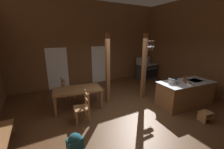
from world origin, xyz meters
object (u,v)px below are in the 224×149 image
at_px(step_stool, 205,115).
at_px(bench_along_left_wall, 2,140).
at_px(mixing_bowl_on_counter, 190,84).
at_px(backpack, 75,145).
at_px(stove_range, 147,71).
at_px(ladderback_chair_near_window, 67,89).
at_px(stockpot_on_counter, 172,81).
at_px(kitchen_island, 185,93).
at_px(ladderback_chair_by_post, 83,107).
at_px(bottle_tall_on_counter, 186,80).
at_px(dining_table, 78,91).
at_px(bottle_short_on_counter, 184,79).

relative_size(step_stool, bench_along_left_wall, 0.29).
bearing_deg(mixing_bowl_on_counter, step_stool, -103.21).
distance_m(bench_along_left_wall, backpack, 1.72).
bearing_deg(stove_range, ladderback_chair_near_window, -171.28).
bearing_deg(stockpot_on_counter, mixing_bowl_on_counter, -47.47).
bearing_deg(mixing_bowl_on_counter, stove_range, 70.24).
bearing_deg(bench_along_left_wall, kitchen_island, -4.14).
height_order(kitchen_island, mixing_bowl_on_counter, mixing_bowl_on_counter).
xyz_separation_m(stove_range, bench_along_left_wall, (-6.92, -2.99, -0.18)).
distance_m(step_stool, ladderback_chair_by_post, 3.87).
bearing_deg(stove_range, bottle_tall_on_counter, -110.44).
xyz_separation_m(step_stool, ladderback_chair_near_window, (-3.52, 3.69, 0.27)).
relative_size(ladderback_chair_by_post, bottle_tall_on_counter, 2.73).
distance_m(backpack, stockpot_on_counter, 3.89).
height_order(step_stool, backpack, backpack).
distance_m(dining_table, backpack, 2.36).
relative_size(ladderback_chair_by_post, mixing_bowl_on_counter, 5.13).
relative_size(dining_table, ladderback_chair_by_post, 1.91).
xyz_separation_m(backpack, mixing_bowl_on_counter, (4.16, 0.24, 0.65)).
relative_size(kitchen_island, ladderback_chair_by_post, 2.36).
relative_size(kitchen_island, bottle_short_on_counter, 8.69).
bearing_deg(bench_along_left_wall, bottle_short_on_counter, -3.75).
bearing_deg(bottle_short_on_counter, ladderback_chair_by_post, 168.36).
bearing_deg(bench_along_left_wall, ladderback_chair_by_post, 10.86).
relative_size(dining_table, ladderback_chair_near_window, 1.91).
height_order(step_stool, ladderback_chair_near_window, ladderback_chair_near_window).
xyz_separation_m(step_stool, mixing_bowl_on_counter, (0.18, 0.76, 0.78)).
height_order(ladderback_chair_near_window, backpack, ladderback_chair_near_window).
xyz_separation_m(ladderback_chair_by_post, stockpot_on_counter, (3.18, -0.67, 0.56)).
xyz_separation_m(ladderback_chair_near_window, ladderback_chair_by_post, (0.13, -1.84, 0.00)).
distance_m(kitchen_island, step_stool, 1.16).
distance_m(ladderback_chair_near_window, ladderback_chair_by_post, 1.84).
distance_m(bench_along_left_wall, mixing_bowl_on_counter, 5.68).
distance_m(step_stool, stockpot_on_counter, 1.47).
distance_m(ladderback_chair_by_post, bottle_tall_on_counter, 3.75).
distance_m(ladderback_chair_near_window, bottle_tall_on_counter, 4.66).
bearing_deg(mixing_bowl_on_counter, bench_along_left_wall, 172.78).
xyz_separation_m(mixing_bowl_on_counter, bottle_tall_on_counter, (0.02, 0.19, 0.11)).
relative_size(stove_range, ladderback_chair_by_post, 1.39).
bearing_deg(bottle_tall_on_counter, bottle_short_on_counter, 48.84).
xyz_separation_m(bench_along_left_wall, stockpot_on_counter, (5.20, -0.28, 0.71)).
xyz_separation_m(backpack, stockpot_on_counter, (3.77, 0.67, 0.70)).
xyz_separation_m(stockpot_on_counter, mixing_bowl_on_counter, (0.39, -0.42, -0.05)).
relative_size(ladderback_chair_near_window, bottle_short_on_counter, 3.69).
distance_m(step_stool, bench_along_left_wall, 5.61).
xyz_separation_m(dining_table, bottle_short_on_counter, (3.62, -1.67, 0.38)).
relative_size(ladderback_chair_by_post, bottle_short_on_counter, 3.69).
height_order(bench_along_left_wall, mixing_bowl_on_counter, mixing_bowl_on_counter).
bearing_deg(backpack, dining_table, 73.05).
height_order(ladderback_chair_near_window, bottle_short_on_counter, bottle_short_on_counter).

